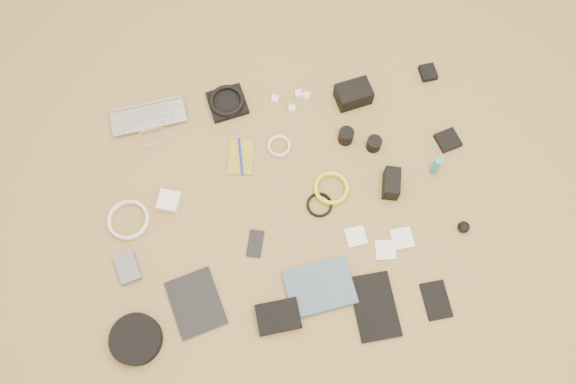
{
  "coord_description": "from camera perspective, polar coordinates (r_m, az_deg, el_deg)",
  "views": [
    {
      "loc": [
        -0.06,
        -0.7,
        2.03
      ],
      "look_at": [
        0.03,
        0.04,
        0.02
      ],
      "focal_mm": 35.0,
      "sensor_mm": 36.0,
      "label": 1
    }
  ],
  "objects": [
    {
      "name": "headphone_case",
      "position": [
        2.08,
        -15.19,
        -14.24
      ],
      "size": [
        0.22,
        0.22,
        0.05
      ],
      "primitive_type": "cylinder",
      "rotation": [
        0.0,
        0.0,
        -0.24
      ],
      "color": "black",
      "rests_on": "ground"
    },
    {
      "name": "air_blower",
      "position": [
        2.2,
        17.42,
        -3.42
      ],
      "size": [
        0.06,
        0.06,
        0.04
      ],
      "primitive_type": "sphere",
      "rotation": [
        0.0,
        0.0,
        0.41
      ],
      "color": "black",
      "rests_on": "ground"
    },
    {
      "name": "battery_charger",
      "position": [
        2.14,
        -15.93,
        -7.41
      ],
      "size": [
        0.1,
        0.13,
        0.03
      ],
      "primitive_type": "cube",
      "rotation": [
        0.0,
        0.0,
        0.28
      ],
      "color": "#5C5B60",
      "rests_on": "ground"
    },
    {
      "name": "cable_white_a",
      "position": [
        2.23,
        -0.9,
        4.62
      ],
      "size": [
        0.11,
        0.11,
        0.01
      ],
      "primitive_type": "torus",
      "rotation": [
        0.0,
        0.0,
        -0.2
      ],
      "color": "silver",
      "rests_on": "ground"
    },
    {
      "name": "charger_d",
      "position": [
        2.3,
        0.4,
        8.43
      ],
      "size": [
        0.03,
        0.03,
        0.03
      ],
      "primitive_type": "cube",
      "rotation": [
        0.0,
        0.0,
        -0.28
      ],
      "color": "silver",
      "rests_on": "ground"
    },
    {
      "name": "filter_case_right",
      "position": [
        2.14,
        11.52,
        -4.64
      ],
      "size": [
        0.08,
        0.08,
        0.01
      ],
      "primitive_type": "cube",
      "rotation": [
        0.0,
        0.0,
        0.07
      ],
      "color": "silver",
      "rests_on": "ground"
    },
    {
      "name": "dslr_camera",
      "position": [
        2.32,
        6.66,
        9.84
      ],
      "size": [
        0.15,
        0.12,
        0.08
      ],
      "primitive_type": "cube",
      "rotation": [
        0.0,
        0.0,
        0.21
      ],
      "color": "black",
      "rests_on": "ground"
    },
    {
      "name": "charger_b",
      "position": [
        2.33,
        1.89,
        9.72
      ],
      "size": [
        0.03,
        0.03,
        0.03
      ],
      "primitive_type": "cube",
      "rotation": [
        0.0,
        0.0,
        -0.24
      ],
      "color": "silver",
      "rests_on": "ground"
    },
    {
      "name": "card_reader",
      "position": [
        2.33,
        15.93,
        5.08
      ],
      "size": [
        0.1,
        0.1,
        0.02
      ],
      "primitive_type": "cube",
      "rotation": [
        0.0,
        0.0,
        0.28
      ],
      "color": "black",
      "rests_on": "ground"
    },
    {
      "name": "cable_yellow",
      "position": [
        2.17,
        4.4,
        0.29
      ],
      "size": [
        0.16,
        0.16,
        0.02
      ],
      "primitive_type": "torus",
      "rotation": [
        0.0,
        0.0,
        -0.22
      ],
      "color": "yellow",
      "rests_on": "ground"
    },
    {
      "name": "cable_black",
      "position": [
        2.14,
        3.21,
        -1.34
      ],
      "size": [
        0.13,
        0.13,
        0.01
      ],
      "primitive_type": "torus",
      "rotation": [
        0.0,
        0.0,
        -0.39
      ],
      "color": "black",
      "rests_on": "ground"
    },
    {
      "name": "pen_blue",
      "position": [
        2.22,
        -4.83,
        3.63
      ],
      "size": [
        0.01,
        0.16,
        0.01
      ],
      "primitive_type": "cylinder",
      "rotation": [
        1.57,
        0.0,
        0.0
      ],
      "color": "#1419A9",
      "rests_on": "notebook_olive"
    },
    {
      "name": "headphones",
      "position": [
        2.31,
        -6.24,
        9.24
      ],
      "size": [
        0.18,
        0.18,
        0.02
      ],
      "primitive_type": "torus",
      "rotation": [
        0.0,
        0.0,
        0.36
      ],
      "color": "black",
      "rests_on": "headphone_pouch"
    },
    {
      "name": "lens_b",
      "position": [
        2.24,
        8.73,
        4.86
      ],
      "size": [
        0.06,
        0.06,
        0.05
      ],
      "primitive_type": "cylinder",
      "rotation": [
        0.0,
        0.0,
        0.01
      ],
      "color": "black",
      "rests_on": "ground"
    },
    {
      "name": "lens_a",
      "position": [
        2.24,
        5.91,
        5.68
      ],
      "size": [
        0.07,
        0.07,
        0.06
      ],
      "primitive_type": "cylinder",
      "rotation": [
        0.0,
        0.0,
        0.1
      ],
      "color": "black",
      "rests_on": "ground"
    },
    {
      "name": "tablet",
      "position": [
        2.08,
        -9.34,
        -11.06
      ],
      "size": [
        0.22,
        0.26,
        0.01
      ],
      "primitive_type": "cube",
      "rotation": [
        0.0,
        0.0,
        0.26
      ],
      "color": "black",
      "rests_on": "ground"
    },
    {
      "name": "filter_case_left",
      "position": [
        2.12,
        6.91,
        -4.52
      ],
      "size": [
        0.08,
        0.08,
        0.01
      ],
      "primitive_type": "cube",
      "rotation": [
        0.0,
        0.0,
        0.11
      ],
      "color": "silver",
      "rests_on": "ground"
    },
    {
      "name": "lens_cleaner",
      "position": [
        2.22,
        14.81,
        2.58
      ],
      "size": [
        0.04,
        0.04,
        0.1
      ],
      "primitive_type": "cylinder",
      "rotation": [
        0.0,
        0.0,
        0.32
      ],
      "color": "teal",
      "rests_on": "ground"
    },
    {
      "name": "cable_white_b",
      "position": [
        2.2,
        -15.86,
        -2.79
      ],
      "size": [
        0.2,
        0.2,
        0.01
      ],
      "primitive_type": "torus",
      "rotation": [
        0.0,
        0.0,
        0.29
      ],
      "color": "silver",
      "rests_on": "ground"
    },
    {
      "name": "charger_a",
      "position": [
        2.32,
        -1.33,
        9.38
      ],
      "size": [
        0.04,
        0.04,
        0.03
      ],
      "primitive_type": "cube",
      "rotation": [
        0.0,
        0.0,
        -0.39
      ],
      "color": "silver",
      "rests_on": "ground"
    },
    {
      "name": "notebook_olive",
      "position": [
        2.22,
        -4.82,
        3.54
      ],
      "size": [
        0.12,
        0.16,
        0.01
      ],
      "primitive_type": "cube",
      "rotation": [
        0.0,
        0.0,
        -0.16
      ],
      "color": "olive",
      "rests_on": "ground"
    },
    {
      "name": "laptop",
      "position": [
        2.33,
        -13.81,
        6.51
      ],
      "size": [
        0.33,
        0.25,
        0.02
      ],
      "primitive_type": "imported",
      "rotation": [
        0.0,
        0.0,
        0.13
      ],
      "color": "#BCBCC1",
      "rests_on": "ground"
    },
    {
      "name": "paperback",
      "position": [
        2.04,
        3.94,
        -12.03
      ],
      "size": [
        0.26,
        0.21,
        0.02
      ],
      "primitive_type": "imported",
      "rotation": [
        0.0,
        0.0,
        1.71
      ],
      "color": "#3C5265",
      "rests_on": "ground"
    },
    {
      "name": "filter_case_mid",
      "position": [
        2.12,
        9.85,
        -5.83
      ],
      "size": [
        0.08,
        0.08,
        0.01
      ],
      "primitive_type": "cube",
      "rotation": [
        0.0,
        0.0,
        -0.05
      ],
      "color": "silver",
      "rests_on": "ground"
    },
    {
      "name": "charger_c",
      "position": [
        2.34,
        1.1,
        9.92
      ],
      "size": [
        0.03,
        0.03,
        0.03
      ],
      "primitive_type": "cube",
      "rotation": [
        0.0,
        0.0,
        0.07
      ],
      "color": "silver",
      "rests_on": "ground"
    },
    {
      "name": "notebook_black_b",
      "position": [
        2.12,
        14.81,
        -10.58
      ],
      "size": [
        0.1,
        0.14,
        0.01
      ],
      "primitive_type": "cube",
      "rotation": [
        0.0,
        0.0,
        0.07
      ],
      "color": "black",
      "rests_on": "ground"
    },
    {
      "name": "power_brick",
      "position": [
        2.18,
        -12.01,
        -0.91
      ],
      "size": [
        0.1,
        0.1,
        0.03
      ],
      "primitive_type": "cube",
      "rotation": [
        0.0,
        0.0,
        -0.3
      ],
      "color": "silver",
      "rests_on": "ground"
    },
    {
      "name": "drive_case",
      "position": [
        2.03,
        -1.0,
        -12.54
      ],
      "size": [
        0.16,
        0.12,
        0.04
      ],
      "primitive_type": "cube",
      "rotation": [
        0.0,
        0.0,
        0.08
      ],
      "color": "black",
      "rests_on": "ground"
    },
    {
      "name": "lens_pouch",
      "position": [
        2.46,
        14.03,
        11.69
      ],
      "size": [
        0.07,
        0.08,
        0.03
      ],
      "primitive_type": "cube",
      "rotation": [
        0.0,
        0.0,
        0.11
      ],
      "color": "black",
      "rests_on": "ground"
    },
    {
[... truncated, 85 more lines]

